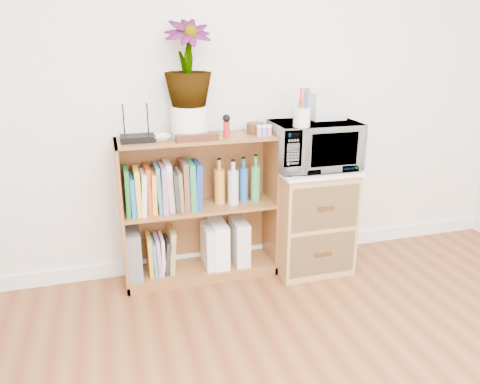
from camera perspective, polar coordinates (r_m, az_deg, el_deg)
name	(u,v)px	position (r m, az deg, el deg)	size (l,w,h in m)	color
skirting_board	(245,252)	(3.41, 0.56, -7.38)	(4.00, 0.02, 0.10)	white
bookshelf	(199,209)	(3.04, -4.98, -2.10)	(1.00, 0.30, 0.95)	brown
wicker_unit	(310,219)	(3.24, 8.49, -3.28)	(0.50, 0.45, 0.70)	#9E7542
microwave	(314,145)	(3.07, 9.03, 5.67)	(0.54, 0.37, 0.30)	silver
pen_cup	(302,117)	(2.87, 7.53, 9.00)	(0.10, 0.10, 0.11)	silver
small_appliance	(326,105)	(3.16, 10.40, 10.37)	(0.22, 0.19, 0.18)	silver
router	(138,138)	(2.84, -12.37, 6.40)	(0.20, 0.14, 0.04)	black
white_bowl	(160,138)	(2.84, -9.69, 6.53)	(0.13, 0.13, 0.03)	silver
plant_pot	(190,122)	(2.90, -6.16, 8.52)	(0.22, 0.22, 0.19)	white
potted_plant	(188,63)	(2.86, -6.41, 15.31)	(0.28, 0.28, 0.50)	#346628
trinket_box	(197,137)	(2.80, -5.26, 6.65)	(0.25, 0.06, 0.04)	#33170D
kokeshi_doll	(226,129)	(2.90, -1.66, 7.64)	(0.04, 0.04, 0.09)	#AF1522
wooden_bowl	(256,128)	(3.00, 1.91, 7.80)	(0.12, 0.12, 0.07)	#3D2510
paint_jars	(264,132)	(2.92, 2.97, 7.33)	(0.11, 0.04, 0.05)	#D5768B
file_box	(133,253)	(3.09, -12.88, -7.22)	(0.09, 0.25, 0.31)	slate
magazine_holder_left	(210,245)	(3.15, -3.66, -6.52)	(0.09, 0.23, 0.28)	silver
magazine_holder_mid	(219,243)	(3.16, -2.61, -6.26)	(0.10, 0.24, 0.30)	white
magazine_holder_right	(239,241)	(3.19, -0.10, -5.99)	(0.09, 0.24, 0.30)	silver
cookbooks	(164,188)	(2.95, -9.31, 0.49)	(0.47, 0.20, 0.31)	#1A6223
liquor_bottles	(237,181)	(3.04, -0.42, 1.38)	(0.30, 0.07, 0.31)	orange
lower_books	(161,253)	(3.12, -9.60, -7.35)	(0.18, 0.19, 0.29)	#C08621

